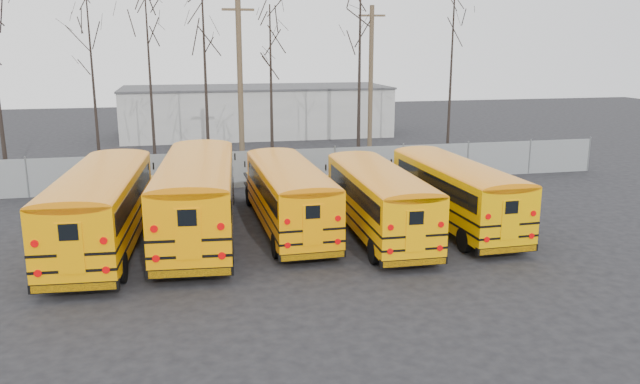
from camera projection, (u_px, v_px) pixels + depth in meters
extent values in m
plane|color=black|center=(306.00, 257.00, 22.76)|extent=(120.00, 120.00, 0.00)
cube|color=gray|center=(264.00, 168.00, 33.94)|extent=(40.00, 0.04, 2.00)
cube|color=#B9B8B3|center=(257.00, 112.00, 53.13)|extent=(22.00, 8.00, 4.00)
cylinder|color=black|center=(46.00, 271.00, 19.92)|extent=(0.36, 1.04, 1.02)
cylinder|color=black|center=(121.00, 268.00, 20.25)|extent=(0.36, 1.04, 1.02)
cylinder|color=black|center=(99.00, 205.00, 28.21)|extent=(0.36, 1.04, 1.02)
cylinder|color=black|center=(151.00, 203.00, 28.54)|extent=(0.36, 1.04, 1.02)
cube|color=#F49900|center=(101.00, 207.00, 23.02)|extent=(3.21, 9.69, 2.41)
cube|color=#F49900|center=(126.00, 191.00, 28.60)|extent=(2.42, 1.90, 1.02)
cube|color=black|center=(99.00, 194.00, 22.69)|extent=(3.18, 8.67, 0.72)
cube|color=black|center=(107.00, 220.00, 24.03)|extent=(3.37, 11.45, 0.09)
cube|color=black|center=(106.00, 207.00, 23.91)|extent=(3.37, 11.45, 0.09)
cube|color=black|center=(75.00, 286.00, 18.82)|extent=(2.63, 0.41, 0.29)
cube|color=black|center=(129.00, 199.00, 29.52)|extent=(2.47, 0.37, 0.27)
cube|color=#F49900|center=(70.00, 249.00, 18.43)|extent=(0.77, 0.09, 1.59)
cylinder|color=#B20505|center=(38.00, 273.00, 18.44)|extent=(0.23, 0.06, 0.23)
cylinder|color=#B20505|center=(106.00, 270.00, 18.72)|extent=(0.23, 0.06, 0.23)
cylinder|color=#B20505|center=(34.00, 244.00, 18.23)|extent=(0.23, 0.06, 0.23)
cylinder|color=#B20505|center=(104.00, 241.00, 18.51)|extent=(0.23, 0.06, 0.23)
cylinder|color=black|center=(156.00, 257.00, 21.13)|extent=(0.39, 1.10, 1.08)
cylinder|color=black|center=(229.00, 254.00, 21.44)|extent=(0.39, 1.10, 1.08)
cylinder|color=black|center=(179.00, 195.00, 29.87)|extent=(0.39, 1.10, 1.08)
cylinder|color=black|center=(231.00, 194.00, 30.18)|extent=(0.39, 1.10, 1.08)
cube|color=#FF9800|center=(197.00, 196.00, 24.37)|extent=(3.53, 10.23, 2.54)
cube|color=#FF9800|center=(205.00, 182.00, 30.27)|extent=(2.57, 2.03, 1.08)
cube|color=black|center=(196.00, 183.00, 24.03)|extent=(3.49, 9.16, 0.76)
cube|color=black|center=(199.00, 209.00, 25.44)|extent=(3.72, 12.09, 0.10)
cube|color=black|center=(199.00, 196.00, 25.31)|extent=(3.72, 12.09, 0.10)
cube|color=black|center=(190.00, 272.00, 19.94)|extent=(2.77, 0.47, 0.30)
cube|color=black|center=(206.00, 190.00, 31.24)|extent=(2.60, 0.43, 0.28)
cube|color=#FF9800|center=(188.00, 234.00, 19.53)|extent=(0.81, 0.11, 1.67)
cylinder|color=#B20505|center=(156.00, 259.00, 19.56)|extent=(0.24, 0.06, 0.24)
cylinder|color=#B20505|center=(222.00, 256.00, 19.82)|extent=(0.24, 0.06, 0.24)
cylinder|color=#B20505|center=(154.00, 229.00, 19.33)|extent=(0.24, 0.06, 0.24)
cylinder|color=#B20505|center=(221.00, 227.00, 19.60)|extent=(0.24, 0.06, 0.24)
cylinder|color=black|center=(276.00, 246.00, 22.61)|extent=(0.28, 0.94, 0.94)
cylinder|color=black|center=(333.00, 241.00, 23.09)|extent=(0.28, 0.94, 0.94)
cylinder|color=black|center=(249.00, 196.00, 30.04)|extent=(0.28, 0.94, 0.94)
cylinder|color=black|center=(292.00, 193.00, 30.52)|extent=(0.28, 0.94, 0.94)
cube|color=#FF9700|center=(289.00, 195.00, 25.47)|extent=(2.50, 8.74, 2.20)
cube|color=#FF9700|center=(270.00, 184.00, 30.48)|extent=(2.13, 1.63, 0.94)
cube|color=black|center=(290.00, 185.00, 25.18)|extent=(2.52, 7.81, 0.65)
cube|color=black|center=(286.00, 207.00, 26.38)|extent=(2.56, 10.35, 0.08)
cube|color=black|center=(286.00, 196.00, 26.27)|extent=(2.56, 10.35, 0.08)
cube|color=black|center=(312.00, 255.00, 21.71)|extent=(2.40, 0.25, 0.26)
cube|color=black|center=(268.00, 191.00, 31.31)|extent=(2.25, 0.23, 0.24)
cube|color=#FF9700|center=(313.00, 225.00, 21.35)|extent=(0.70, 0.05, 1.45)
cylinder|color=#B20505|center=(288.00, 245.00, 21.29)|extent=(0.21, 0.04, 0.21)
cylinder|color=#B20505|center=(338.00, 242.00, 21.69)|extent=(0.21, 0.04, 0.21)
cylinder|color=#B20505|center=(287.00, 222.00, 21.10)|extent=(0.21, 0.04, 0.21)
cylinder|color=#B20505|center=(338.00, 218.00, 21.50)|extent=(0.21, 0.04, 0.21)
cylinder|color=black|center=(374.00, 251.00, 22.01)|extent=(0.28, 0.93, 0.92)
cylinder|color=black|center=(430.00, 247.00, 22.41)|extent=(0.28, 0.93, 0.92)
cylinder|color=black|center=(329.00, 199.00, 29.42)|extent=(0.28, 0.93, 0.92)
cylinder|color=black|center=(371.00, 197.00, 29.81)|extent=(0.28, 0.93, 0.92)
cube|color=#FFA600|center=(379.00, 200.00, 24.83)|extent=(2.48, 8.63, 2.17)
cube|color=#FFA600|center=(348.00, 187.00, 29.82)|extent=(2.11, 1.61, 0.92)
cube|color=black|center=(381.00, 189.00, 24.54)|extent=(2.50, 7.71, 0.65)
cube|color=black|center=(373.00, 211.00, 25.73)|extent=(2.54, 10.22, 0.08)
cube|color=black|center=(373.00, 200.00, 25.62)|extent=(2.54, 10.22, 0.08)
cube|color=black|center=(414.00, 262.00, 21.08)|extent=(2.37, 0.25, 0.26)
cube|color=black|center=(345.00, 194.00, 30.64)|extent=(2.22, 0.23, 0.24)
cube|color=#FFA600|center=(416.00, 231.00, 20.72)|extent=(0.69, 0.05, 1.43)
cylinder|color=#B20505|center=(390.00, 251.00, 20.70)|extent=(0.20, 0.04, 0.20)
cylinder|color=#B20505|center=(440.00, 248.00, 21.03)|extent=(0.20, 0.04, 0.20)
cylinder|color=#B20505|center=(391.00, 227.00, 20.51)|extent=(0.20, 0.04, 0.20)
cylinder|color=#B20505|center=(441.00, 225.00, 20.84)|extent=(0.20, 0.04, 0.20)
cylinder|color=black|center=(465.00, 240.00, 23.24)|extent=(0.28, 0.94, 0.93)
cylinder|color=black|center=(515.00, 236.00, 23.73)|extent=(0.28, 0.94, 0.93)
cylinder|color=black|center=(392.00, 193.00, 30.64)|extent=(0.28, 0.94, 0.93)
cylinder|color=black|center=(431.00, 191.00, 31.13)|extent=(0.28, 0.94, 0.93)
cube|color=#F0A700|center=(456.00, 192.00, 26.10)|extent=(2.55, 8.72, 2.19)
cube|color=#F0A700|center=(410.00, 181.00, 31.08)|extent=(2.14, 1.64, 0.93)
cube|color=black|center=(459.00, 181.00, 25.81)|extent=(2.56, 7.79, 0.65)
cube|color=black|center=(447.00, 203.00, 27.00)|extent=(2.61, 10.32, 0.08)
cube|color=black|center=(448.00, 193.00, 26.89)|extent=(2.61, 10.32, 0.08)
cube|color=black|center=(507.00, 249.00, 22.35)|extent=(2.39, 0.26, 0.26)
cube|color=black|center=(404.00, 188.00, 31.90)|extent=(2.24, 0.24, 0.24)
cube|color=#F0A700|center=(511.00, 220.00, 22.00)|extent=(0.70, 0.05, 1.44)
cylinder|color=#B20505|center=(487.00, 240.00, 21.93)|extent=(0.21, 0.04, 0.20)
cylinder|color=#B20505|center=(532.00, 236.00, 22.35)|extent=(0.21, 0.04, 0.20)
cylinder|color=#B20505|center=(488.00, 217.00, 21.74)|extent=(0.21, 0.04, 0.20)
cylinder|color=#B20505|center=(533.00, 213.00, 22.15)|extent=(0.21, 0.04, 0.20)
cylinder|color=brown|center=(240.00, 90.00, 35.56)|extent=(0.32, 0.32, 10.14)
cube|color=brown|center=(238.00, 10.00, 34.55)|extent=(1.80, 0.15, 0.14)
cylinder|color=brown|center=(371.00, 82.00, 42.52)|extent=(0.32, 0.32, 10.13)
cube|color=brown|center=(372.00, 16.00, 41.51)|extent=(1.80, 0.38, 0.14)
cone|color=black|center=(94.00, 86.00, 35.78)|extent=(0.26, 0.26, 10.48)
cone|color=black|center=(151.00, 87.00, 35.17)|extent=(0.26, 0.26, 10.42)
cone|color=black|center=(205.00, 71.00, 36.04)|extent=(0.26, 0.26, 12.20)
cone|color=black|center=(271.00, 93.00, 35.34)|extent=(0.26, 0.26, 9.73)
cone|color=black|center=(359.00, 66.00, 39.47)|extent=(0.26, 0.26, 12.52)
cone|color=black|center=(451.00, 62.00, 40.86)|extent=(0.26, 0.26, 12.95)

